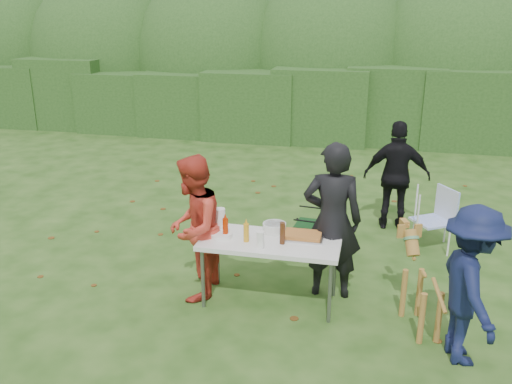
% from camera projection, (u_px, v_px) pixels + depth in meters
% --- Properties ---
extents(ground, '(80.00, 80.00, 0.00)m').
position_uv_depth(ground, '(238.00, 307.00, 5.92)').
color(ground, '#1E4211').
extents(hedge_row, '(22.00, 1.40, 1.70)m').
position_uv_depth(hedge_row, '(321.00, 105.00, 13.02)').
color(hedge_row, '#23471C').
rests_on(hedge_row, ground).
extents(shrub_backdrop, '(20.00, 2.60, 3.20)m').
position_uv_depth(shrub_backdrop, '(329.00, 67.00, 14.25)').
color(shrub_backdrop, '#3D6628').
rests_on(shrub_backdrop, ground).
extents(folding_table, '(1.50, 0.70, 0.74)m').
position_uv_depth(folding_table, '(270.00, 245.00, 5.82)').
color(folding_table, silver).
rests_on(folding_table, ground).
extents(person_cook, '(0.67, 0.47, 1.78)m').
position_uv_depth(person_cook, '(332.00, 221.00, 5.92)').
color(person_cook, black).
rests_on(person_cook, ground).
extents(person_red_jacket, '(0.65, 0.82, 1.63)m').
position_uv_depth(person_red_jacket, '(193.00, 228.00, 5.92)').
color(person_red_jacket, red).
rests_on(person_red_jacket, ground).
extents(person_black_puffy, '(0.95, 0.42, 1.60)m').
position_uv_depth(person_black_puffy, '(397.00, 176.00, 7.79)').
color(person_black_puffy, black).
rests_on(person_black_puffy, ground).
extents(child, '(0.75, 1.07, 1.51)m').
position_uv_depth(child, '(470.00, 286.00, 4.82)').
color(child, '#11183D').
rests_on(child, ground).
extents(dog, '(0.68, 1.06, 0.93)m').
position_uv_depth(dog, '(422.00, 288.00, 5.38)').
color(dog, '#A37533').
rests_on(dog, ground).
extents(camping_chair, '(0.62, 0.62, 0.90)m').
position_uv_depth(camping_chair, '(314.00, 223.00, 7.03)').
color(camping_chair, '#0F3715').
rests_on(camping_chair, ground).
extents(lawn_chair, '(0.68, 0.68, 0.84)m').
position_uv_depth(lawn_chair, '(432.00, 219.00, 7.25)').
color(lawn_chair, '#4B75E5').
rests_on(lawn_chair, ground).
extents(food_tray, '(0.45, 0.30, 0.02)m').
position_uv_depth(food_tray, '(303.00, 237.00, 5.85)').
color(food_tray, '#B7B7BA').
rests_on(food_tray, folding_table).
extents(focaccia_bread, '(0.40, 0.26, 0.04)m').
position_uv_depth(focaccia_bread, '(303.00, 235.00, 5.84)').
color(focaccia_bread, '#B26B2D').
rests_on(focaccia_bread, food_tray).
extents(mustard_bottle, '(0.06, 0.06, 0.20)m').
position_uv_depth(mustard_bottle, '(246.00, 233.00, 5.74)').
color(mustard_bottle, orange).
rests_on(mustard_bottle, folding_table).
extents(ketchup_bottle, '(0.06, 0.06, 0.22)m').
position_uv_depth(ketchup_bottle, '(225.00, 228.00, 5.83)').
color(ketchup_bottle, '#A72302').
rests_on(ketchup_bottle, folding_table).
extents(beer_bottle, '(0.06, 0.06, 0.24)m').
position_uv_depth(beer_bottle, '(282.00, 233.00, 5.67)').
color(beer_bottle, '#47230F').
rests_on(beer_bottle, folding_table).
extents(paper_towel_roll, '(0.12, 0.12, 0.26)m').
position_uv_depth(paper_towel_roll, '(220.00, 220.00, 6.01)').
color(paper_towel_roll, white).
rests_on(paper_towel_roll, folding_table).
extents(cup_stack, '(0.08, 0.08, 0.18)m').
position_uv_depth(cup_stack, '(260.00, 240.00, 5.59)').
color(cup_stack, white).
rests_on(cup_stack, folding_table).
extents(pasta_bowl, '(0.26, 0.26, 0.10)m').
position_uv_depth(pasta_bowl, '(274.00, 227.00, 6.00)').
color(pasta_bowl, silver).
rests_on(pasta_bowl, folding_table).
extents(plate_stack, '(0.24, 0.24, 0.05)m').
position_uv_depth(plate_stack, '(221.00, 235.00, 5.87)').
color(plate_stack, white).
rests_on(plate_stack, folding_table).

